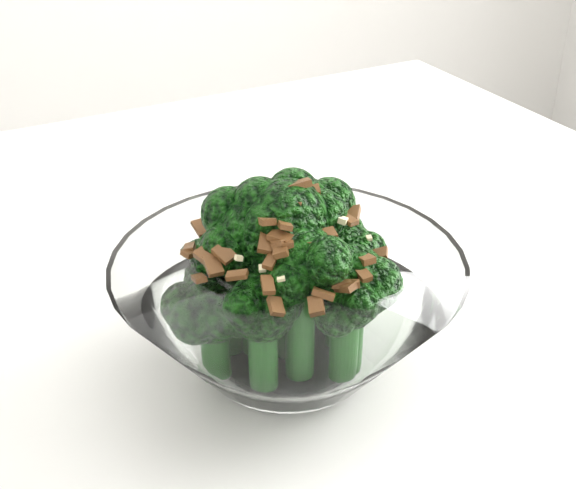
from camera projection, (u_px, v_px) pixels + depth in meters
name	position (u px, v px, depth m)	size (l,w,h in m)	color
table	(24.00, 451.00, 0.53)	(1.33, 1.01, 0.75)	white
broccoli_dish	(289.00, 299.00, 0.47)	(0.21, 0.21, 0.13)	white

